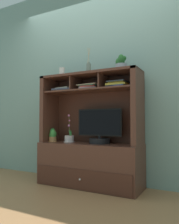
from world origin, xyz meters
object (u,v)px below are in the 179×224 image
potted_succulent (121,64)px  ceramic_vase (62,72)px  magazine_stack_centre (118,85)px  diffuser_bottle (89,68)px  magazine_stack_left (90,87)px  media_console (90,151)px  magazine_stack_right (66,90)px  potted_orchid (69,138)px  potted_fern (53,135)px  tv_monitor (100,130)px

potted_succulent → ceramic_vase: potted_succulent is taller
magazine_stack_centre → diffuser_bottle: size_ratio=0.77×
magazine_stack_left → ceramic_vase: bearing=173.8°
media_console → magazine_stack_right: size_ratio=4.66×
potted_orchid → magazine_stack_centre: magazine_stack_centre is taller
potted_fern → ceramic_vase: bearing=19.3°
potted_fern → magazine_stack_centre: size_ratio=0.72×
tv_monitor → potted_orchid: (-0.44, -0.01, -0.12)m
media_console → potted_fern: size_ratio=7.67×
media_console → ceramic_vase: ceramic_vase is taller
potted_fern → ceramic_vase: size_ratio=1.43×
potted_orchid → diffuser_bottle: (0.31, -0.03, 0.89)m
media_console → potted_orchid: size_ratio=3.83×
potted_fern → magazine_stack_left: bearing=-0.8°
media_console → potted_orchid: 0.34m
potted_fern → potted_succulent: bearing=2.4°
magazine_stack_centre → potted_succulent: bearing=25.8°
magazine_stack_right → magazine_stack_left: bearing=-8.4°
tv_monitor → potted_succulent: size_ratio=3.15×
media_console → magazine_stack_left: (0.03, -0.05, 0.79)m
media_console → magazine_stack_left: bearing=-63.7°
potted_orchid → magazine_stack_centre: 0.96m
potted_orchid → potted_succulent: size_ratio=1.97×
potted_orchid → magazine_stack_centre: bearing=-1.8°
magazine_stack_centre → potted_succulent: potted_succulent is taller
potted_orchid → potted_succulent: bearing=-0.7°
diffuser_bottle → ceramic_vase: (-0.42, 0.03, -0.00)m
potted_succulent → magazine_stack_right: bearing=179.3°
potted_fern → ceramic_vase: (0.12, 0.04, 0.85)m
media_console → magazine_stack_centre: (0.39, -0.02, 0.80)m
magazine_stack_left → tv_monitor: bearing=30.7°
magazine_stack_centre → ceramic_vase: 0.85m
potted_succulent → ceramic_vase: 0.84m
potted_orchid → ceramic_vase: size_ratio=2.87×
potted_fern → diffuser_bottle: size_ratio=0.55×
tv_monitor → potted_fern: (-0.67, -0.05, -0.08)m
magazine_stack_left → potted_fern: bearing=179.2°
tv_monitor → magazine_stack_right: size_ratio=1.94×
tv_monitor → potted_succulent: potted_succulent is taller
magazine_stack_left → magazine_stack_centre: bearing=5.5°
magazine_stack_left → potted_succulent: size_ratio=1.54×
magazine_stack_right → ceramic_vase: bearing=-170.6°
magazine_stack_left → potted_succulent: bearing=7.0°
potted_fern → magazine_stack_right: 0.63m
media_console → potted_succulent: (0.42, -0.01, 1.05)m
ceramic_vase → diffuser_bottle: bearing=-3.6°
media_console → ceramic_vase: bearing=-179.4°
potted_orchid → potted_succulent: potted_succulent is taller
potted_fern → potted_succulent: (0.96, 0.04, 0.87)m
magazine_stack_left → magazine_stack_centre: (0.36, 0.03, 0.00)m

